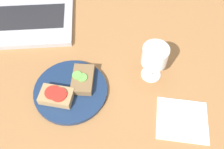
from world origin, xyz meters
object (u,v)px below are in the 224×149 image
sandwich_with_cucumber (83,79)px  wine_glass (155,57)px  laptop (26,10)px  plate (71,91)px  sandwich_with_tomato (57,96)px  napkin (182,120)px

sandwich_with_cucumber → wine_glass: 23.91cm
laptop → sandwich_with_cucumber: bearing=-56.3°
wine_glass → laptop: (-44.79, 30.94, -5.85)cm
plate → sandwich_with_cucumber: size_ratio=2.05×
plate → wine_glass: (26.76, 4.91, 9.00)cm
sandwich_with_tomato → sandwich_with_cucumber: sandwich_with_tomato is taller
plate → laptop: size_ratio=0.66×
plate → wine_glass: size_ratio=1.75×
napkin → laptop: bearing=137.0°
laptop → napkin: bearing=-43.0°
wine_glass → napkin: wine_glass is taller
laptop → wine_glass: bearing=-34.6°
sandwich_with_cucumber → laptop: laptop is taller
sandwich_with_cucumber → napkin: size_ratio=0.76×
plate → napkin: 35.73cm
sandwich_with_tomato → napkin: size_ratio=0.74×
laptop → napkin: size_ratio=2.35×
plate → sandwich_with_tomato: size_ratio=2.09×
plate → laptop: laptop is taller
wine_glass → napkin: (6.81, -17.15, -9.52)cm
plate → sandwich_with_tomato: 5.40cm
sandwich_with_tomato → plate: bearing=35.4°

